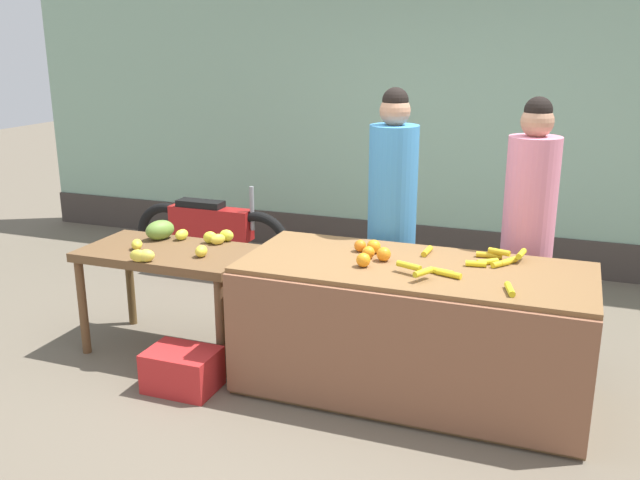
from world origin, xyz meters
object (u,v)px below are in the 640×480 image
Objects in this scene: vendor_woman_blue_shirt at (392,218)px; parked_motorcycle at (211,233)px; vendor_woman_pink_shirt at (528,232)px; produce_sack at (315,295)px; produce_crate at (182,370)px.

vendor_woman_blue_shirt reaches higher than parked_motorcycle.
vendor_woman_pink_shirt is 2.99m from parked_motorcycle.
produce_sack is at bearing -32.60° from parked_motorcycle.
parked_motorcycle is at bearing 156.64° from vendor_woman_blue_shirt.
vendor_woman_blue_shirt is at bearing 49.33° from produce_crate.
vendor_woman_blue_shirt is 0.85m from produce_sack.
vendor_woman_blue_shirt is 1.14× the size of parked_motorcycle.
produce_crate is at bearing -111.76° from produce_sack.
vendor_woman_pink_shirt is at bearing 32.31° from produce_crate.
produce_sack is at bearing 68.24° from produce_crate.
vendor_woman_pink_shirt is 1.61m from produce_sack.
vendor_woman_blue_shirt is at bearing -177.61° from vendor_woman_pink_shirt.
parked_motorcycle reaches higher than produce_sack.
vendor_woman_blue_shirt is at bearing -23.36° from parked_motorcycle.
produce_crate is (-1.94, -1.23, -0.77)m from vendor_woman_pink_shirt.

